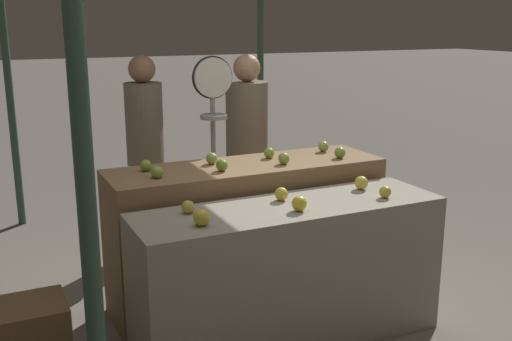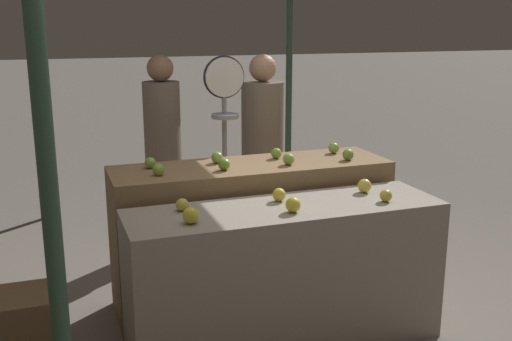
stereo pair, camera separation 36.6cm
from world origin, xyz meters
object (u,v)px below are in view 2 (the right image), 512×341
object	(u,v)px
person_vendor_at_scale	(262,141)
person_customer_left	(163,138)
produce_scale	(225,116)
wooden_crate_side	(34,323)

from	to	relation	value
person_vendor_at_scale	person_customer_left	distance (m)	0.83
person_vendor_at_scale	person_customer_left	bearing A→B (deg)	-50.62
produce_scale	wooden_crate_side	distance (m)	1.90
person_vendor_at_scale	wooden_crate_side	world-z (taller)	person_vendor_at_scale
person_customer_left	wooden_crate_side	distance (m)	1.93
person_vendor_at_scale	wooden_crate_side	size ratio (longest dim) A/B	4.36
produce_scale	wooden_crate_side	size ratio (longest dim) A/B	4.39
produce_scale	person_customer_left	bearing A→B (deg)	117.31
person_customer_left	produce_scale	bearing A→B (deg)	136.58
person_vendor_at_scale	wooden_crate_side	xyz separation A→B (m)	(-1.81, -1.05, -0.77)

